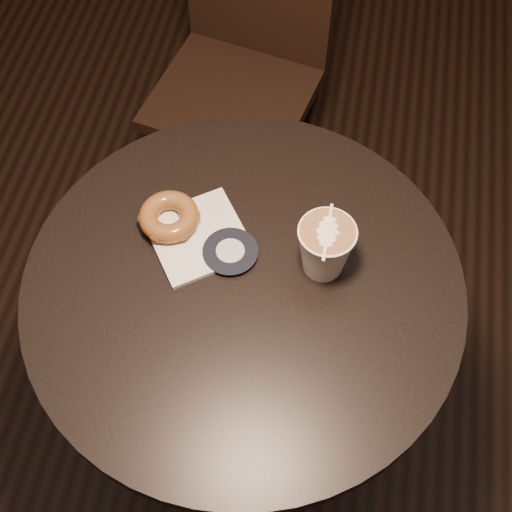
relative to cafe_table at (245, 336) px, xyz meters
name	(u,v)px	position (x,y,z in m)	size (l,w,h in m)	color
cafe_table	(245,336)	(0.00, 0.00, 0.00)	(0.70, 0.70, 0.75)	black
chair	(246,41)	(-0.15, 0.78, -0.03)	(0.44, 0.44, 0.94)	black
pastry_bag	(198,237)	(-0.09, 0.07, 0.20)	(0.15, 0.15, 0.01)	silver
doughnut	(169,217)	(-0.14, 0.09, 0.22)	(0.10, 0.10, 0.03)	brown
latte_cup	(325,249)	(0.12, 0.05, 0.25)	(0.09, 0.09, 0.10)	white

